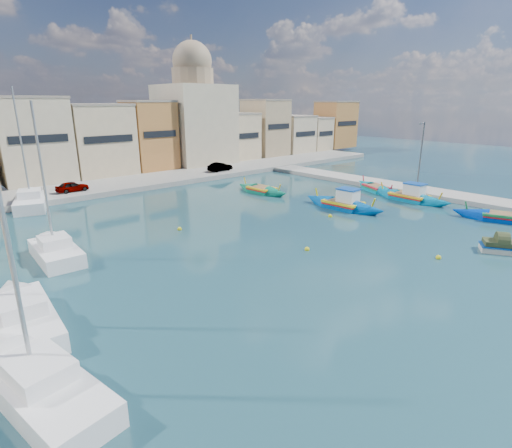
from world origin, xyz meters
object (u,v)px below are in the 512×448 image
luzzu_blue_south (505,218)px  yacht_midnorth (50,247)px  church_block (194,113)px  quay_street_lamp (420,156)px  yacht_south (16,366)px  luzzu_blue_cabin (343,205)px  luzzu_green (261,191)px  tender_near (501,247)px  yacht_mid (19,306)px  luzzu_turquoise_cabin (409,197)px  yacht_north (32,199)px  luzzu_cyan_mid (376,189)px

luzzu_blue_south → yacht_midnorth: yacht_midnorth is taller
church_block → quay_street_lamp: size_ratio=2.39×
quay_street_lamp → yacht_south: 42.51m
luzzu_blue_cabin → yacht_south: 30.81m
luzzu_blue_cabin → luzzu_green: luzzu_blue_cabin is taller
tender_near → yacht_mid: yacht_mid is taller
yacht_midnorth → yacht_mid: size_ratio=0.98×
luzzu_green → yacht_midnorth: bearing=-170.1°
church_block → luzzu_blue_south: (2.62, -44.73, -8.14)m
quay_street_lamp → yacht_mid: 40.95m
luzzu_blue_south → yacht_midnorth: (-32.26, 18.61, 0.17)m
luzzu_turquoise_cabin → yacht_south: bearing=-173.8°
church_block → luzzu_blue_cabin: (-4.49, -32.56, -8.02)m
yacht_midnorth → yacht_south: size_ratio=0.99×
luzzu_blue_south → yacht_north: 45.69m
church_block → luzzu_turquoise_cabin: 36.29m
luzzu_blue_south → yacht_south: yacht_south is taller
tender_near → yacht_north: yacht_north is taller
quay_street_lamp → luzzu_green: 18.30m
luzzu_blue_cabin → tender_near: (-1.47, -14.55, 0.00)m
luzzu_blue_cabin → luzzu_blue_south: 14.09m
tender_near → yacht_midnorth: bearing=138.5°
luzzu_green → yacht_midnorth: yacht_midnorth is taller
church_block → luzzu_cyan_mid: size_ratio=2.35×
luzzu_green → quay_street_lamp: bearing=-42.6°
luzzu_cyan_mid → tender_near: size_ratio=2.76×
luzzu_turquoise_cabin → yacht_south: 38.32m
quay_street_lamp → yacht_midnorth: bearing=168.0°
luzzu_cyan_mid → yacht_north: 37.85m
luzzu_green → yacht_south: (-28.86, -17.40, 0.17)m
church_block → quay_street_lamp: bearing=-77.7°
luzzu_green → luzzu_blue_south: 24.27m
luzzu_green → yacht_midnorth: size_ratio=0.71×
church_block → luzzu_blue_cabin: size_ratio=2.08×
quay_street_lamp → luzzu_green: quay_street_lamp is taller
luzzu_green → tender_near: 25.18m
luzzu_blue_south → tender_near: bearing=-164.5°
luzzu_cyan_mid → yacht_mid: bearing=-174.4°
luzzu_turquoise_cabin → luzzu_blue_cabin: 8.47m
luzzu_cyan_mid → yacht_south: size_ratio=0.73×
luzzu_cyan_mid → yacht_north: yacht_north is taller
luzzu_turquoise_cabin → luzzu_blue_south: luzzu_turquoise_cabin is taller
luzzu_cyan_mid → yacht_south: yacht_south is taller
luzzu_green → luzzu_blue_south: (8.31, -22.80, 0.00)m
yacht_midnorth → yacht_south: yacht_south is taller
yacht_mid → yacht_south: 5.39m
luzzu_green → luzzu_turquoise_cabin: bearing=-55.2°
luzzu_cyan_mid → yacht_north: bearing=147.2°
luzzu_blue_south → yacht_north: bearing=130.1°
yacht_north → yacht_mid: bearing=-105.0°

